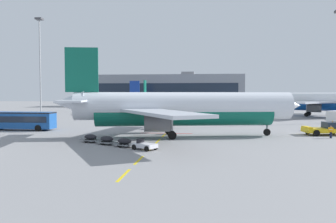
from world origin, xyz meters
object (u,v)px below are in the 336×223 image
airliner_foreground (180,108)px  airliner_far_center (139,103)px  airliner_mid_left (302,101)px  apron_shuttle_bus (18,119)px  pushback_tug (327,129)px  ground_crew_worker (331,131)px  airliner_far_right (165,100)px  apron_light_mast_near (40,56)px  baggage_train (116,141)px

airliner_foreground → airliner_far_center: size_ratio=1.18×
airliner_mid_left → apron_shuttle_bus: bearing=-143.0°
pushback_tug → airliner_mid_left: 45.48m
airliner_foreground → airliner_far_center: bearing=107.5°
ground_crew_worker → apron_shuttle_bus: bearing=173.5°
pushback_tug → apron_shuttle_bus: bearing=178.0°
airliner_foreground → airliner_far_right: size_ratio=1.08×
pushback_tug → apron_light_mast_near: apron_light_mast_near is taller
ground_crew_worker → apron_light_mast_near: bearing=146.1°
apron_shuttle_bus → baggage_train: 25.38m
airliner_far_center → ground_crew_worker: bearing=-53.6°
apron_shuttle_bus → pushback_tug: bearing=-2.0°
pushback_tug → apron_shuttle_bus: size_ratio=0.53×
apron_light_mast_near → ground_crew_worker: bearing=-33.9°
airliner_far_right → ground_crew_worker: 93.82m
pushback_tug → airliner_far_center: (-36.54, 44.94, 2.45)m
ground_crew_worker → airliner_far_right: bearing=110.5°
apron_shuttle_bus → airliner_far_center: bearing=74.9°
airliner_foreground → pushback_tug: (21.01, 4.19, -3.05)m
airliner_far_right → apron_shuttle_bus: size_ratio=2.67×
ground_crew_worker → apron_light_mast_near: 75.89m
airliner_far_center → ground_crew_worker: (35.83, -48.65, -2.39)m
airliner_mid_left → apron_light_mast_near: (-71.05, -6.81, 12.34)m
apron_shuttle_bus → apron_light_mast_near: size_ratio=0.45×
airliner_far_center → airliner_far_right: 39.28m
airliner_foreground → airliner_mid_left: airliner_mid_left is taller
airliner_far_center → airliner_far_right: (2.94, 39.17, 0.31)m
baggage_train → ground_crew_worker: ground_crew_worker is taller
apron_shuttle_bus → airliner_mid_left: bearing=37.0°
airliner_mid_left → apron_shuttle_bus: size_ratio=2.86×
pushback_tug → ground_crew_worker: (-0.72, -3.72, 0.06)m
pushback_tug → apron_shuttle_bus: 48.26m
apron_shuttle_bus → apron_light_mast_near: 41.42m
airliner_mid_left → airliner_far_center: (-45.21, 0.40, -0.68)m
apron_shuttle_bus → baggage_train: bearing=-36.4°
pushback_tug → airliner_far_right: size_ratio=0.20×
airliner_far_center → baggage_train: airliner_far_center is taller
pushback_tug → apron_shuttle_bus: (-48.22, 1.66, 0.85)m
pushback_tug → apron_light_mast_near: bearing=148.8°
airliner_mid_left → airliner_foreground: bearing=-121.3°
airliner_foreground → airliner_mid_left: bearing=58.7°
airliner_far_right → apron_light_mast_near: 56.04m
pushback_tug → airliner_far_center: airliner_far_center is taller
airliner_mid_left → ground_crew_worker: airliner_mid_left is taller
baggage_train → ground_crew_worker: bearing=19.6°
baggage_train → ground_crew_worker: (27.09, 9.65, 0.43)m
airliner_far_right → baggage_train: 97.69m
airliner_far_center → apron_shuttle_bus: (-11.68, -43.28, -1.60)m
airliner_foreground → apron_light_mast_near: bearing=134.6°
airliner_far_center → baggage_train: 59.02m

